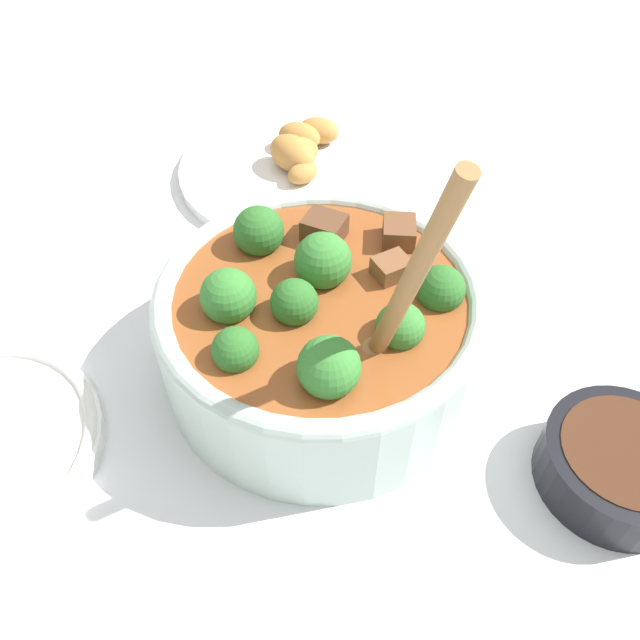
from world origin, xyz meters
The scene contains 4 objects.
ground_plane centered at (0.00, 0.00, 0.00)m, with size 4.00×4.00×0.00m, color silver.
stew_bowl centered at (0.00, 0.00, 0.05)m, with size 0.24×0.24×0.24m.
condiment_bowl centered at (0.13, -0.18, 0.02)m, with size 0.11×0.11×0.04m.
food_plate centered at (0.11, 0.25, 0.01)m, with size 0.25×0.25×0.05m.
Camera 1 is at (-0.15, -0.27, 0.40)m, focal length 35.00 mm.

